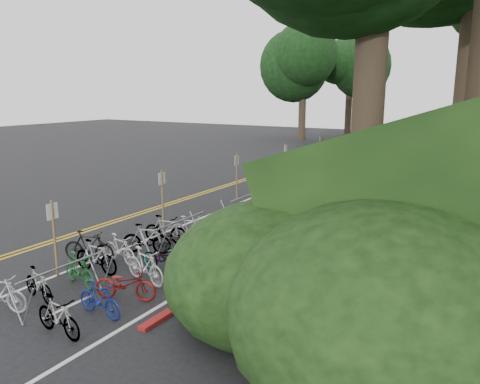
# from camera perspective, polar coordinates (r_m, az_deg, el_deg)

# --- Properties ---
(ground) EXTENTS (120.00, 120.00, 0.00)m
(ground) POSITION_cam_1_polar(r_m,az_deg,el_deg) (17.16, -21.69, -8.01)
(ground) COLOR black
(ground) RESTS_ON ground
(road_markings) EXTENTS (7.47, 80.00, 0.01)m
(road_markings) POSITION_cam_1_polar(r_m,az_deg,el_deg) (23.99, -1.44, -1.47)
(road_markings) COLOR gold
(road_markings) RESTS_ON ground
(red_curb) EXTENTS (0.25, 28.00, 0.10)m
(red_curb) POSITION_cam_1_polar(r_m,az_deg,el_deg) (23.54, 11.59, -1.87)
(red_curb) COLOR maroon
(red_curb) RESTS_ON ground
(bike_rack_front) EXTENTS (1.13, 2.76, 1.14)m
(bike_rack_front) POSITION_cam_1_polar(r_m,az_deg,el_deg) (13.51, -20.75, -9.68)
(bike_rack_front) COLOR gray
(bike_rack_front) RESTS_ON ground
(bike_racks_rest) EXTENTS (1.14, 23.00, 1.17)m
(bike_racks_rest) POSITION_cam_1_polar(r_m,az_deg,el_deg) (25.24, 6.62, 1.11)
(bike_racks_rest) COLOR gray
(bike_racks_rest) RESTS_ON ground
(signpost_near) EXTENTS (0.08, 0.40, 2.43)m
(signpost_near) POSITION_cam_1_polar(r_m,az_deg,el_deg) (15.56, -21.71, -4.67)
(signpost_near) COLOR brown
(signpost_near) RESTS_ON ground
(signposts_rest) EXTENTS (0.08, 18.40, 2.50)m
(signposts_rest) POSITION_cam_1_polar(r_m,az_deg,el_deg) (27.05, 2.87, 3.16)
(signposts_rest) COLOR brown
(signposts_rest) RESTS_ON ground
(bike_front) EXTENTS (1.05, 1.91, 1.11)m
(bike_front) POSITION_cam_1_polar(r_m,az_deg,el_deg) (16.65, -17.95, -6.33)
(bike_front) COLOR black
(bike_front) RESTS_ON ground
(bike_valet) EXTENTS (3.38, 9.15, 1.08)m
(bike_valet) POSITION_cam_1_polar(r_m,az_deg,el_deg) (15.23, -13.38, -8.01)
(bike_valet) COLOR #9E9EA3
(bike_valet) RESTS_ON ground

